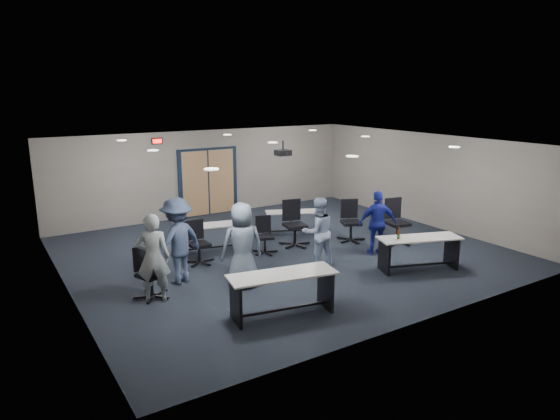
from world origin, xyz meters
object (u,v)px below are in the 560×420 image
chair_back_c (295,224)px  table_front_right (419,247)px  table_back_left (212,233)px  chair_loose_right (398,222)px  person_plaid (242,245)px  table_front_left (282,287)px  person_gray (153,258)px  chair_back_d (351,221)px  person_back (177,241)px  person_navy (378,223)px  table_back_right (294,218)px  person_lightblue (318,232)px  chair_back_b (265,235)px  chair_back_a (199,243)px  chair_loose_left (151,273)px

chair_back_c → table_front_right: bearing=-53.5°
table_back_left → chair_back_c: bearing=-7.9°
chair_loose_right → person_plaid: person_plaid is taller
table_front_left → chair_back_c: (2.44, 3.26, 0.05)m
table_front_left → person_plaid: size_ratio=1.14×
person_gray → person_plaid: (1.75, -0.26, 0.02)m
chair_back_d → person_back: (-4.93, -0.35, 0.36)m
chair_loose_right → person_navy: bearing=-151.4°
table_front_left → person_plaid: 1.59m
table_front_left → person_back: size_ratio=1.12×
person_back → table_back_right: bearing=-175.4°
table_back_right → person_navy: 2.69m
table_back_left → person_lightblue: size_ratio=1.10×
person_plaid → chair_back_b: bearing=-120.0°
chair_back_d → person_plaid: person_plaid is taller
table_front_right → person_gray: bearing=-175.2°
person_plaid → person_navy: bearing=-166.2°
table_front_right → chair_back_d: chair_back_d is taller
table_front_right → person_gray: person_gray is taller
table_front_right → chair_loose_right: chair_loose_right is taller
table_back_right → chair_back_c: bearing=-98.0°
person_plaid → person_navy: person_plaid is taller
table_back_right → chair_loose_right: size_ratio=1.40×
person_gray → person_lightblue: size_ratio=1.08×
table_back_left → chair_back_b: bearing=-27.5°
chair_back_b → person_navy: bearing=-15.2°
chair_loose_right → person_navy: (-1.06, -0.37, 0.20)m
chair_back_d → chair_back_a: bearing=-163.0°
chair_back_b → person_lightblue: 1.54m
chair_back_b → person_back: 2.61m
table_back_right → person_plaid: bearing=-114.3°
chair_back_c → table_back_right: bearing=68.9°
table_front_left → chair_back_a: bearing=103.5°
person_gray → chair_back_b: bearing=-133.5°
chair_loose_left → table_back_left: bearing=21.4°
chair_back_b → chair_back_c: chair_back_c is taller
chair_loose_left → chair_loose_right: chair_loose_right is taller
table_back_left → person_back: bearing=-120.4°
person_plaid → person_navy: 3.75m
person_lightblue → person_back: 3.15m
table_back_right → chair_back_d: 1.66m
chair_loose_right → person_navy: person_navy is taller
table_front_right → person_navy: size_ratio=1.23×
person_gray → person_navy: person_gray is taller
table_back_left → chair_back_d: size_ratio=1.60×
chair_loose_right → person_back: (-5.83, 0.45, 0.32)m
chair_back_c → person_gray: (-4.17, -1.44, 0.27)m
chair_back_d → person_navy: person_navy is taller
table_back_left → chair_loose_left: size_ratio=1.71×
chair_back_c → chair_back_d: 1.56m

